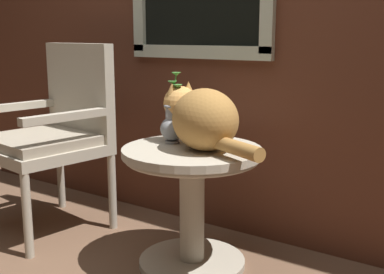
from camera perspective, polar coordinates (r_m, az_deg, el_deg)
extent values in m
plane|color=brown|center=(2.37, -6.61, -15.03)|extent=(6.00, 6.00, 0.00)
cube|color=beige|center=(2.70, 0.71, 9.73)|extent=(0.88, 0.03, 0.07)
cylinder|color=#B2A893|center=(2.41, 0.00, -14.09)|extent=(0.50, 0.50, 0.03)
cylinder|color=#B2A893|center=(2.30, 0.00, -8.16)|extent=(0.11, 0.11, 0.50)
cylinder|color=#B2A893|center=(2.23, 0.00, -1.70)|extent=(0.63, 0.63, 0.03)
torus|color=#B2A893|center=(2.23, 0.00, -2.39)|extent=(0.61, 0.61, 0.02)
cylinder|color=#B2A893|center=(2.53, -18.39, -8.59)|extent=(0.04, 0.04, 0.42)
cylinder|color=#B2A893|center=(3.19, -14.85, -4.14)|extent=(0.04, 0.04, 0.42)
cylinder|color=#B2A893|center=(2.79, -9.14, -6.21)|extent=(0.04, 0.04, 0.42)
cube|color=#B2A893|center=(2.79, -16.69, -1.38)|extent=(0.63, 0.63, 0.06)
cube|color=tan|center=(2.78, -16.75, -0.28)|extent=(0.58, 0.58, 0.05)
cube|color=#B2A893|center=(2.88, -12.78, 5.16)|extent=(0.56, 0.14, 0.53)
cube|color=#B2A893|center=(2.98, -19.42, 3.34)|extent=(0.12, 0.52, 0.04)
cube|color=#B2A893|center=(2.54, -14.05, 2.33)|extent=(0.12, 0.52, 0.04)
ellipsoid|color=#AD7A3D|center=(2.15, 1.51, 2.00)|extent=(0.41, 0.38, 0.27)
sphere|color=#E2A356|center=(2.32, -1.34, 3.90)|extent=(0.16, 0.16, 0.16)
cone|color=#AD7A3D|center=(2.34, -0.41, 5.73)|extent=(0.05, 0.05, 0.06)
cone|color=#AD7A3D|center=(2.29, -2.30, 5.61)|extent=(0.05, 0.05, 0.06)
cylinder|color=#AD7A3D|center=(1.99, 5.07, -1.25)|extent=(0.30, 0.17, 0.06)
cylinder|color=gray|center=(2.33, -2.28, -0.54)|extent=(0.07, 0.07, 0.01)
ellipsoid|color=gray|center=(2.31, -2.29, 0.95)|extent=(0.11, 0.11, 0.11)
cylinder|color=gray|center=(2.30, -2.30, 2.78)|extent=(0.06, 0.06, 0.07)
torus|color=gray|center=(2.30, -2.31, 3.58)|extent=(0.08, 0.08, 0.01)
cylinder|color=#47893D|center=(2.31, -2.07, 5.41)|extent=(0.01, 0.05, 0.14)
cone|color=#47893D|center=(2.32, -1.83, 7.22)|extent=(0.04, 0.04, 0.02)
cylinder|color=#47893D|center=(2.29, -1.98, 4.71)|extent=(0.03, 0.03, 0.09)
cone|color=#47893D|center=(2.29, -1.65, 5.83)|extent=(0.04, 0.04, 0.02)
cylinder|color=#47893D|center=(2.30, -2.29, 4.91)|extent=(0.02, 0.02, 0.11)
cone|color=#47893D|center=(2.31, -2.27, 6.23)|extent=(0.04, 0.04, 0.02)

